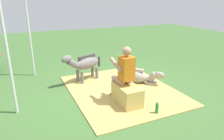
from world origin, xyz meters
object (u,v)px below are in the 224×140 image
object	(u,v)px
soda_bottle	(157,108)
pony_standing	(85,64)
person_seated	(124,72)
tent_pole_right	(30,39)
tent_pole_left	(9,60)
hay_bale	(127,95)
pony_lying	(137,76)

from	to	relation	value
soda_bottle	pony_standing	bearing A→B (deg)	18.50
person_seated	tent_pole_right	bearing A→B (deg)	32.68
tent_pole_left	tent_pole_right	world-z (taller)	same
pony_standing	tent_pole_right	distance (m)	1.87
pony_standing	person_seated	bearing A→B (deg)	-164.34
hay_bale	soda_bottle	world-z (taller)	hay_bale
pony_lying	tent_pole_left	distance (m)	3.35
hay_bale	pony_lying	world-z (taller)	hay_bale
hay_bale	person_seated	xyz separation A→B (m)	(0.16, 0.01, 0.50)
person_seated	tent_pole_left	xyz separation A→B (m)	(0.45, 2.31, 0.44)
soda_bottle	tent_pole_left	distance (m)	3.13
pony_standing	pony_lying	size ratio (longest dim) A/B	1.09
person_seated	soda_bottle	distance (m)	1.07
hay_bale	person_seated	size ratio (longest dim) A/B	0.59
hay_bale	tent_pole_right	world-z (taller)	tent_pole_right
tent_pole_right	tent_pole_left	bearing A→B (deg)	166.44
pony_lying	tent_pole_left	size ratio (longest dim) A/B	0.51
hay_bale	tent_pole_left	bearing A→B (deg)	75.14
tent_pole_left	tent_pole_right	xyz separation A→B (m)	(2.28, -0.55, 0.00)
pony_lying	pony_standing	bearing A→B (deg)	61.77
tent_pole_left	tent_pole_right	bearing A→B (deg)	-13.56
pony_standing	hay_bale	bearing A→B (deg)	-165.58
person_seated	pony_standing	bearing A→B (deg)	15.66
pony_standing	tent_pole_left	xyz separation A→B (m)	(-1.12, 1.87, 0.63)
hay_bale	tent_pole_left	size ratio (longest dim) A/B	0.34
tent_pole_right	person_seated	bearing A→B (deg)	-147.32
pony_standing	tent_pole_right	xyz separation A→B (m)	(1.17, 1.32, 0.63)
pony_lying	tent_pole_right	xyz separation A→B (m)	(1.88, 2.63, 0.97)
soda_bottle	tent_pole_left	size ratio (longest dim) A/B	0.13
person_seated	pony_lying	world-z (taller)	person_seated
person_seated	pony_standing	distance (m)	1.64
soda_bottle	person_seated	bearing A→B (deg)	23.63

